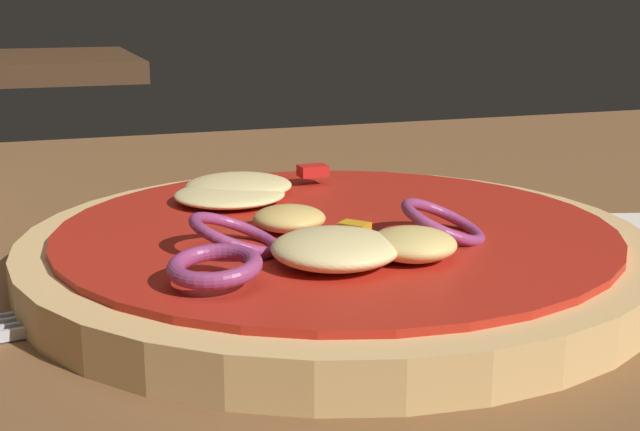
% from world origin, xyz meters
% --- Properties ---
extents(dining_table, '(1.15, 0.81, 0.04)m').
position_xyz_m(dining_table, '(0.00, 0.00, 0.02)').
color(dining_table, brown).
rests_on(dining_table, ground).
extents(pizza, '(0.26, 0.26, 0.04)m').
position_xyz_m(pizza, '(0.06, 0.01, 0.05)').
color(pizza, tan).
rests_on(pizza, dining_table).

